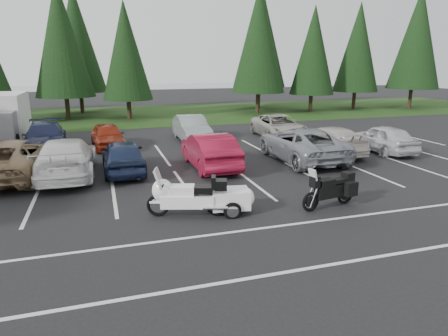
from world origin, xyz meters
The scene contains 27 objects.
ground centered at (0.00, 0.00, 0.00)m, with size 120.00×120.00×0.00m, color black.
grass_strip centered at (0.00, 24.00, 0.01)m, with size 80.00×16.00×0.01m, color #1B3611.
lake_water centered at (4.00, 55.00, 0.00)m, with size 70.00×50.00×0.02m, color slate.
box_truck centered at (-8.00, 12.50, 1.45)m, with size 2.40×5.60×2.90m, color silver, non-canonical shape.
stall_markings centered at (0.00, 2.00, 0.00)m, with size 32.00×16.00×0.01m, color silver.
conifer_4 centered at (-5.00, 22.90, 6.53)m, with size 4.80×4.80×11.17m.
conifer_5 centered at (0.00, 21.60, 5.63)m, with size 4.14×4.14×9.63m.
conifer_6 centered at (12.00, 22.10, 6.71)m, with size 4.93×4.93×11.48m.
conifer_7 centered at (17.50, 21.80, 5.81)m, with size 4.27×4.27×9.94m.
conifer_8 centered at (23.00, 22.60, 6.17)m, with size 4.53×4.53×10.56m.
conifer_9 centered at (29.00, 21.30, 7.07)m, with size 5.19×5.19×12.10m.
conifer_back_b centered at (-4.00, 27.50, 6.77)m, with size 4.97×4.97×11.58m.
conifer_back_c centered at (14.00, 26.80, 7.49)m, with size 5.50×5.50×12.81m.
car_near_2 centered at (-6.13, 4.53, 0.82)m, with size 2.73×5.92×1.65m, color #8B7051.
car_near_3 centered at (-3.95, 4.06, 0.82)m, with size 2.29×5.63×1.63m, color white.
car_near_4 centered at (-1.62, 4.03, 0.74)m, with size 1.74×4.32×1.47m, color #1C2747.
car_near_5 centered at (2.20, 3.71, 0.80)m, with size 1.70×4.87×1.60m, color maroon.
car_near_6 centered at (6.89, 3.78, 0.82)m, with size 2.71×5.87×1.63m, color gray.
car_near_7 centered at (9.01, 4.69, 0.72)m, with size 2.01×4.94×1.43m, color beige.
car_near_8 centered at (12.01, 4.16, 0.74)m, with size 1.74×4.32×1.47m, color silver.
car_far_1 centered at (-5.39, 9.83, 0.76)m, with size 2.12×5.21×1.51m, color #191D3E.
car_far_2 centered at (-2.11, 9.64, 0.69)m, with size 1.64×4.06×1.38m, color maroon.
car_far_3 centered at (2.88, 10.34, 0.77)m, with size 1.63×4.66×1.54m, color gray.
car_far_4 centered at (8.43, 9.66, 0.73)m, with size 2.43×5.27×1.46m, color #AAA69C.
touring_motorcycle centered at (-0.06, -1.90, 0.78)m, with size 2.83×0.87×1.57m, color white, non-canonical shape.
cargo_trailer centered at (1.29, -2.05, 0.40)m, with size 1.75×0.98×0.81m, color white, non-canonical shape.
adventure_motorcycle centered at (4.56, -2.55, 0.73)m, with size 2.38×0.83×1.45m, color black, non-canonical shape.
Camera 1 is at (-2.48, -13.46, 4.68)m, focal length 32.00 mm.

